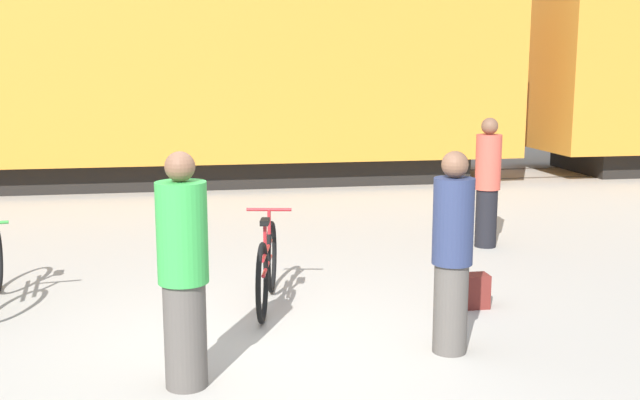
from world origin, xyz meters
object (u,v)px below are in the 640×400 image
freight_train (214,46)px  person_in_navy (452,253)px  bicycle_maroon (267,267)px  backpack (474,291)px  person_in_green (183,272)px  person_in_red (488,183)px

freight_train → person_in_navy: freight_train is taller
bicycle_maroon → backpack: 2.07m
freight_train → person_in_green: size_ratio=21.80×
bicycle_maroon → person_in_green: (-0.80, -1.81, 0.48)m
person_in_red → freight_train: bearing=157.3°
freight_train → backpack: bearing=-76.1°
bicycle_maroon → backpack: bicycle_maroon is taller
person_in_navy → backpack: size_ratio=5.00×
person_in_navy → person_in_green: (-2.18, -0.32, 0.03)m
freight_train → bicycle_maroon: size_ratio=22.65×
person_in_red → person_in_navy: 3.92m
person_in_red → person_in_navy: person_in_red is taller
freight_train → backpack: (2.19, -8.89, -2.62)m
person_in_navy → backpack: (0.64, 1.09, -0.69)m
person_in_red → backpack: size_ratio=5.06×
person_in_red → backpack: 2.75m
person_in_red → bicycle_maroon: bearing=-107.0°
person_in_red → person_in_green: (-3.93, -3.82, 0.02)m
bicycle_maroon → person_in_red: person_in_red is taller
person_in_green → backpack: 3.23m
person_in_navy → person_in_green: 2.20m
person_in_red → backpack: person_in_red is taller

